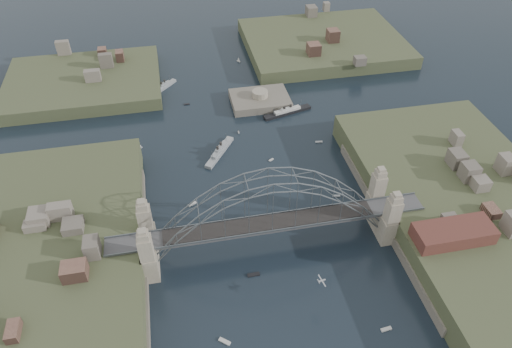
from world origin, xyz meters
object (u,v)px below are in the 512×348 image
(fort_island, at_px, (260,104))
(naval_cruiser_far, at_px, (164,87))
(ocean_liner, at_px, (287,112))
(bridge, at_px, (270,212))
(naval_cruiser_near, at_px, (220,152))
(wharf_shed, at_px, (453,233))

(fort_island, height_order, naval_cruiser_far, fort_island)
(ocean_liner, bearing_deg, naval_cruiser_far, 148.38)
(bridge, relative_size, ocean_liner, 4.39)
(fort_island, relative_size, naval_cruiser_near, 1.39)
(naval_cruiser_near, relative_size, naval_cruiser_far, 1.38)
(naval_cruiser_near, distance_m, naval_cruiser_far, 49.08)
(wharf_shed, bearing_deg, bridge, 162.35)
(wharf_shed, distance_m, naval_cruiser_far, 123.10)
(fort_island, height_order, ocean_liner, fort_island)
(bridge, xyz_separation_m, wharf_shed, (44.00, -14.00, -2.32))
(wharf_shed, distance_m, ocean_liner, 79.17)
(naval_cruiser_near, bearing_deg, fort_island, 54.99)
(naval_cruiser_near, bearing_deg, ocean_liner, 34.07)
(ocean_liner, bearing_deg, fort_island, 133.75)
(naval_cruiser_near, bearing_deg, naval_cruiser_far, 109.22)
(fort_island, bearing_deg, naval_cruiser_far, 152.84)
(naval_cruiser_near, relative_size, ocean_liner, 0.82)
(bridge, height_order, naval_cruiser_far, bridge)
(wharf_shed, xyz_separation_m, ocean_liner, (-23.43, 75.05, -9.27))
(wharf_shed, bearing_deg, ocean_liner, 107.34)
(naval_cruiser_far, distance_m, ocean_liner, 52.06)
(fort_island, bearing_deg, naval_cruiser_near, -125.01)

